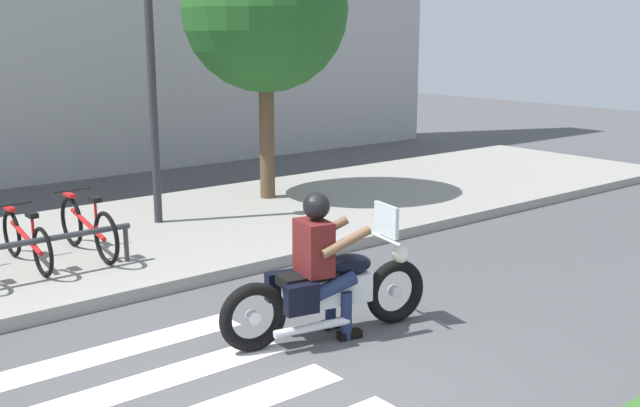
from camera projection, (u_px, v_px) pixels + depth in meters
ground_plane at (279, 389)px, 6.36m from camera, size 48.00×48.00×0.00m
sidewalk at (62, 252)px, 10.06m from camera, size 24.00×4.40×0.15m
crosswalk_stripe_3 at (141, 384)px, 6.44m from camera, size 2.80×0.40×0.01m
crosswalk_stripe_4 at (103, 354)px, 7.05m from camera, size 2.80×0.40×0.01m
motorcycle at (329, 291)px, 7.38m from camera, size 2.21×0.82×1.26m
rider at (321, 255)px, 7.27m from camera, size 0.70×0.62×1.45m
bicycle_2 at (26, 240)px, 9.13m from camera, size 0.48×1.66×0.72m
bicycle_3 at (88, 227)px, 9.59m from camera, size 0.48×1.73×0.80m
bike_rack at (7, 249)px, 8.45m from camera, size 2.91×0.07×0.49m
street_lamp at (151, 70)px, 10.86m from camera, size 0.28×0.28×3.88m
tree_near_rack at (265, 9)px, 12.35m from camera, size 2.72×2.72×4.65m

